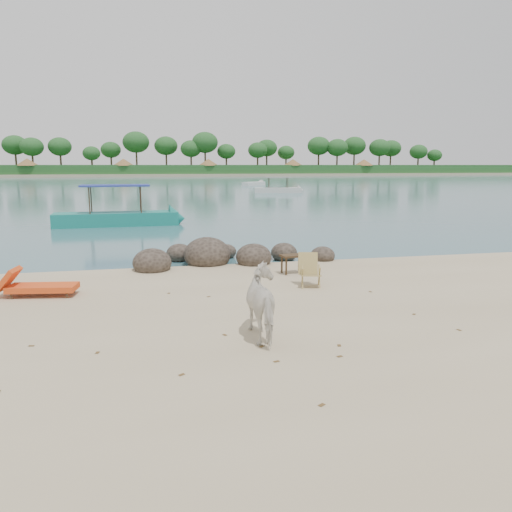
# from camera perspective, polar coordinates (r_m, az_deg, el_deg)

# --- Properties ---
(water) EXTENTS (400.00, 400.00, 0.00)m
(water) POSITION_cam_1_polar(r_m,az_deg,el_deg) (98.94, -11.58, 8.38)
(water) COLOR #35616A
(water) RESTS_ON ground
(far_shore) EXTENTS (420.00, 90.00, 1.40)m
(far_shore) POSITION_cam_1_polar(r_m,az_deg,el_deg) (178.92, -12.07, 9.15)
(far_shore) COLOR tan
(far_shore) RESTS_ON ground
(far_scenery) EXTENTS (420.00, 18.00, 9.50)m
(far_scenery) POSITION_cam_1_polar(r_m,az_deg,el_deg) (145.59, -11.97, 10.17)
(far_scenery) COLOR #1E4C1E
(far_scenery) RESTS_ON ground
(boulders) EXTENTS (6.35, 2.89, 1.09)m
(boulders) POSITION_cam_1_polar(r_m,az_deg,el_deg) (15.63, -4.36, -0.12)
(boulders) COLOR #2B241C
(boulders) RESTS_ON ground
(cow) EXTENTS (0.75, 1.51, 1.25)m
(cow) POSITION_cam_1_polar(r_m,az_deg,el_deg) (8.80, 1.22, -5.55)
(cow) COLOR silver
(cow) RESTS_ON ground
(side_table) EXTENTS (0.71, 0.50, 0.53)m
(side_table) POSITION_cam_1_polar(r_m,az_deg,el_deg) (14.04, 4.22, -1.06)
(side_table) COLOR #302413
(side_table) RESTS_ON ground
(lounge_chair) EXTENTS (2.00, 0.95, 0.58)m
(lounge_chair) POSITION_cam_1_polar(r_m,az_deg,el_deg) (12.64, -23.21, -3.06)
(lounge_chair) COLOR #ED501B
(lounge_chair) RESTS_ON ground
(deck_chair) EXTENTS (0.66, 0.70, 0.83)m
(deck_chair) POSITION_cam_1_polar(r_m,az_deg,el_deg) (12.51, 6.30, -1.80)
(deck_chair) COLOR tan
(deck_chair) RESTS_ON ground
(boat_near) EXTENTS (7.02, 1.80, 3.39)m
(boat_near) POSITION_cam_1_polar(r_m,az_deg,el_deg) (26.69, -15.78, 7.08)
(boat_near) COLOR #14766B
(boat_near) RESTS_ON water
(boat_mid) EXTENTS (6.00, 2.22, 2.86)m
(boat_mid) POSITION_cam_1_polar(r_m,az_deg,el_deg) (56.79, 2.53, 8.72)
(boat_mid) COLOR silver
(boat_mid) RESTS_ON water
(boat_far) EXTENTS (4.74, 4.68, 0.63)m
(boat_far) POSITION_cam_1_polar(r_m,az_deg,el_deg) (77.71, -0.26, 8.34)
(boat_far) COLOR silver
(boat_far) RESTS_ON water
(dead_leaves) EXTENTS (7.72, 6.24, 0.00)m
(dead_leaves) POSITION_cam_1_polar(r_m,az_deg,el_deg) (8.99, -0.40, -9.34)
(dead_leaves) COLOR brown
(dead_leaves) RESTS_ON ground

